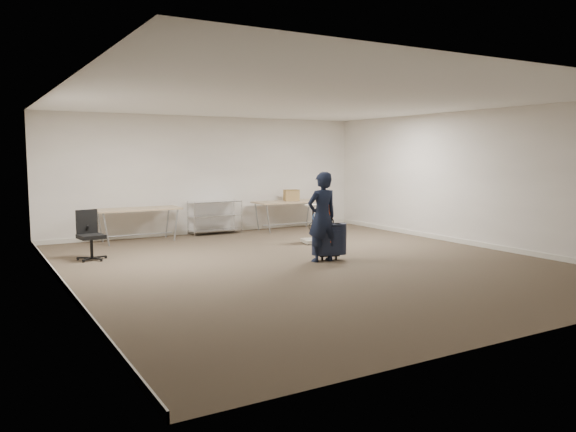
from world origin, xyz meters
TOP-DOWN VIEW (x-y plane):
  - ground at (0.00, 0.00)m, footprint 9.00×9.00m
  - room_shell at (0.00, 1.38)m, footprint 8.00×9.00m
  - folding_table_left at (-1.90, 3.95)m, footprint 1.80×0.75m
  - folding_table_right at (1.90, 3.95)m, footprint 1.80×0.75m
  - wire_shelf at (0.00, 4.20)m, footprint 1.22×0.47m
  - person at (0.30, 0.04)m, footprint 0.58×0.38m
  - suitcase at (0.47, 0.05)m, footprint 0.46×0.35m
  - office_chair at (-3.22, 2.26)m, footprint 0.54×0.54m
  - equipment_cart at (1.28, 1.82)m, footprint 0.54×0.54m
  - cardboard_box at (2.03, 4.05)m, footprint 0.43×0.36m

SIDE VIEW (x-z plane):
  - ground at x=0.00m, z-range 0.00..0.00m
  - room_shell at x=0.00m, z-range -4.45..4.55m
  - equipment_cart at x=1.28m, z-range -0.20..0.64m
  - office_chair at x=-3.22m, z-range -0.18..0.72m
  - suitcase at x=0.47m, z-range -0.18..0.94m
  - wire_shelf at x=0.00m, z-range 0.04..0.84m
  - folding_table_left at x=-1.90m, z-range 0.31..1.04m
  - folding_table_right at x=1.90m, z-range 0.31..1.04m
  - person at x=0.30m, z-range 0.00..1.59m
  - cardboard_box at x=2.03m, z-range 0.73..1.01m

